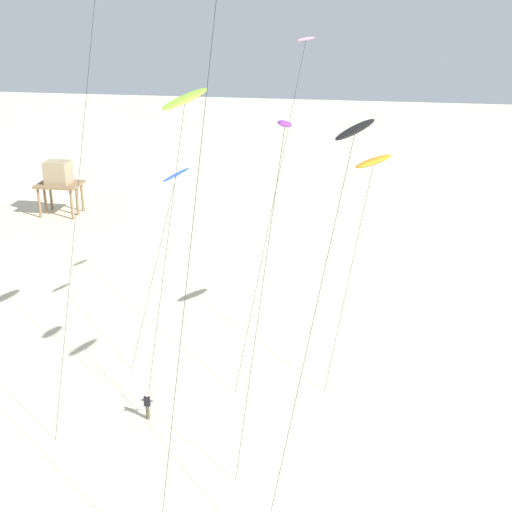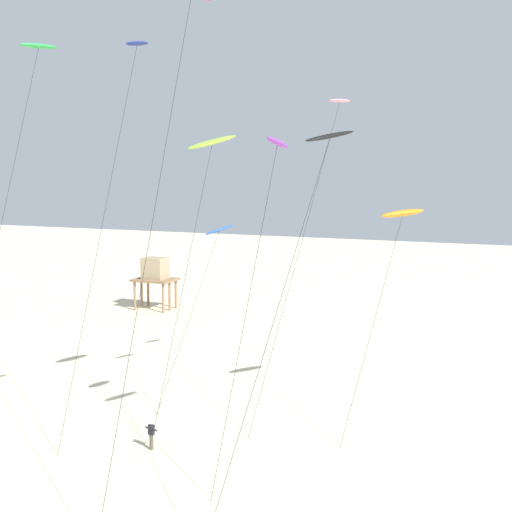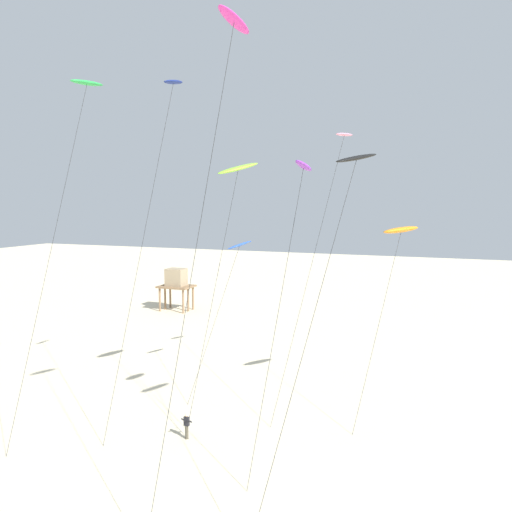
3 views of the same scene
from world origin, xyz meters
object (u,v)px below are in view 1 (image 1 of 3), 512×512
(kite_pink, at_px, (304,51))
(stilt_house, at_px, (59,177))
(kite_orange, at_px, (374,162))
(kite_lime, at_px, (185,101))
(kite_flyer_nearest, at_px, (147,405))
(kite_purple, at_px, (284,128))
(kite_navy, at_px, (94,6))
(kite_black, at_px, (354,135))
(kite_blue, at_px, (175,178))

(kite_pink, distance_m, stilt_house, 39.96)
(stilt_house, bearing_deg, kite_orange, -37.41)
(kite_lime, relative_size, kite_flyer_nearest, 10.77)
(kite_lime, bearing_deg, kite_orange, 26.00)
(kite_pink, bearing_deg, kite_purple, -88.72)
(kite_navy, height_order, kite_black, kite_navy)
(kite_purple, bearing_deg, stilt_house, 129.09)
(kite_lime, bearing_deg, kite_flyer_nearest, -108.17)
(kite_navy, bearing_deg, kite_flyer_nearest, -48.72)
(kite_purple, bearing_deg, kite_orange, 66.52)
(kite_orange, height_order, kite_blue, kite_orange)
(kite_navy, bearing_deg, kite_black, -19.06)
(kite_black, relative_size, stilt_house, 3.02)
(kite_navy, height_order, kite_lime, kite_navy)
(kite_pink, bearing_deg, stilt_house, 139.74)
(kite_lime, height_order, stilt_house, kite_lime)
(kite_purple, distance_m, kite_blue, 14.33)
(kite_navy, relative_size, kite_lime, 1.30)
(kite_purple, height_order, kite_navy, kite_navy)
(kite_pink, xyz_separation_m, kite_black, (3.52, -12.99, -2.36))
(kite_lime, xyz_separation_m, stilt_house, (-22.35, 30.08, -13.17))
(kite_flyer_nearest, bearing_deg, kite_lime, 71.83)
(kite_blue, distance_m, stilt_house, 32.63)
(kite_lime, xyz_separation_m, kite_black, (9.32, -6.75, -0.18))
(kite_flyer_nearest, bearing_deg, stilt_house, 120.80)
(kite_blue, relative_size, kite_flyer_nearest, 7.26)
(kite_purple, distance_m, kite_navy, 11.50)
(kite_orange, xyz_separation_m, kite_blue, (-12.64, 0.37, -1.64))
(kite_purple, height_order, stilt_house, kite_purple)
(kite_orange, height_order, kite_pink, kite_pink)
(kite_orange, distance_m, kite_flyer_nearest, 19.72)
(kite_navy, bearing_deg, kite_purple, -15.11)
(kite_black, bearing_deg, kite_purple, 150.17)
(kite_navy, xyz_separation_m, stilt_house, (-18.52, 32.29, -18.04))
(kite_orange, bearing_deg, kite_flyer_nearest, -140.49)
(kite_navy, relative_size, stilt_house, 3.97)
(kite_pink, bearing_deg, kite_navy, -138.75)
(kite_flyer_nearest, bearing_deg, kite_purple, -0.69)
(kite_lime, bearing_deg, kite_purple, -38.90)
(kite_pink, distance_m, kite_blue, 11.40)
(kite_lime, height_order, kite_pink, kite_pink)
(kite_pink, xyz_separation_m, kite_flyer_nearest, (-7.37, -11.02, -18.60))
(kite_black, bearing_deg, kite_orange, 84.96)
(kite_pink, relative_size, stilt_house, 3.46)
(kite_navy, xyz_separation_m, kite_lime, (3.83, 2.21, -4.87))
(kite_navy, distance_m, kite_orange, 18.34)
(kite_purple, distance_m, kite_pink, 11.40)
(kite_purple, xyz_separation_m, kite_blue, (-8.33, 10.30, -5.45))
(kite_flyer_nearest, xyz_separation_m, stilt_house, (-20.78, 34.86, 3.25))
(kite_pink, height_order, kite_flyer_nearest, kite_pink)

